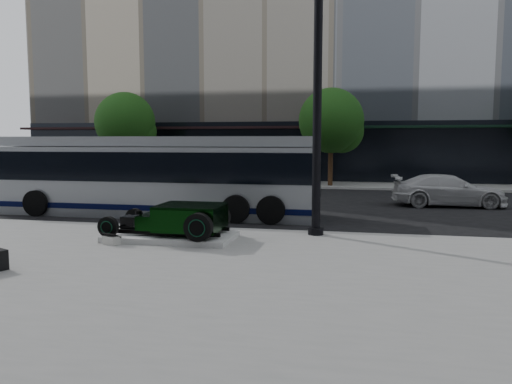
% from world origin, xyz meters
% --- Properties ---
extents(ground, '(120.00, 120.00, 0.00)m').
position_xyz_m(ground, '(0.00, 0.00, 0.00)').
color(ground, black).
rests_on(ground, ground).
extents(sidewalk_near, '(70.00, 17.00, 0.12)m').
position_xyz_m(sidewalk_near, '(0.00, -10.50, 0.06)').
color(sidewalk_near, gray).
rests_on(sidewalk_near, ground).
extents(sidewalk_far, '(70.00, 4.00, 0.12)m').
position_xyz_m(sidewalk_far, '(0.00, 14.00, 0.06)').
color(sidewalk_far, gray).
rests_on(sidewalk_far, ground).
extents(street_trees, '(29.80, 3.80, 5.70)m').
position_xyz_m(street_trees, '(1.15, 13.07, 3.77)').
color(street_trees, black).
rests_on(street_trees, sidewalk_far).
extents(display_plinth, '(3.40, 1.80, 0.15)m').
position_xyz_m(display_plinth, '(-2.24, -4.03, 0.20)').
color(display_plinth, silver).
rests_on(display_plinth, sidewalk_near).
extents(hot_rod, '(3.22, 2.00, 0.81)m').
position_xyz_m(hot_rod, '(-1.90, -4.03, 0.70)').
color(hot_rod, black).
rests_on(hot_rod, display_plinth).
extents(info_plaque, '(0.48, 0.41, 0.31)m').
position_xyz_m(info_plaque, '(-3.50, -4.98, 0.24)').
color(info_plaque, silver).
rests_on(info_plaque, sidewalk_near).
extents(lamppost, '(0.44, 0.44, 8.03)m').
position_xyz_m(lamppost, '(1.54, -2.56, 3.83)').
color(lamppost, black).
rests_on(lamppost, sidewalk_near).
extents(transit_bus, '(12.12, 2.88, 2.92)m').
position_xyz_m(transit_bus, '(-4.72, 0.85, 1.49)').
color(transit_bus, '#A3A7AC').
rests_on(transit_bus, ground).
extents(white_sedan, '(4.71, 2.11, 1.34)m').
position_xyz_m(white_sedan, '(6.41, 5.60, 0.67)').
color(white_sedan, silver).
rests_on(white_sedan, ground).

